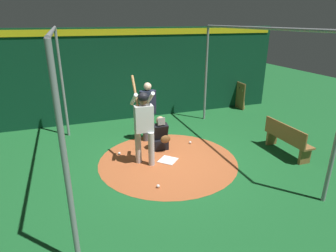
{
  "coord_description": "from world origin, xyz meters",
  "views": [
    {
      "loc": [
        6.15,
        -2.2,
        3.4
      ],
      "look_at": [
        0.0,
        0.0,
        0.95
      ],
      "focal_mm": 30.39,
      "sensor_mm": 36.0,
      "label": 1
    }
  ],
  "objects_px": {
    "catcher": "(160,136)",
    "baseball_1": "(190,142)",
    "bench": "(287,139)",
    "batter": "(144,121)",
    "home_plate": "(168,160)",
    "bat_rack": "(239,96)",
    "umpire": "(148,109)",
    "baseball_0": "(119,153)",
    "baseball_2": "(158,186)"
  },
  "relations": [
    {
      "from": "baseball_0",
      "to": "baseball_1",
      "type": "bearing_deg",
      "value": 90.79
    },
    {
      "from": "baseball_1",
      "to": "umpire",
      "type": "bearing_deg",
      "value": -121.81
    },
    {
      "from": "batter",
      "to": "bat_rack",
      "type": "distance_m",
      "value": 6.02
    },
    {
      "from": "baseball_1",
      "to": "baseball_2",
      "type": "distance_m",
      "value": 2.48
    },
    {
      "from": "batter",
      "to": "baseball_1",
      "type": "height_order",
      "value": "batter"
    },
    {
      "from": "bat_rack",
      "to": "baseball_1",
      "type": "bearing_deg",
      "value": -51.07
    },
    {
      "from": "bench",
      "to": "baseball_0",
      "type": "distance_m",
      "value": 4.48
    },
    {
      "from": "batter",
      "to": "catcher",
      "type": "relative_size",
      "value": 2.25
    },
    {
      "from": "bat_rack",
      "to": "baseball_2",
      "type": "relative_size",
      "value": 14.2
    },
    {
      "from": "catcher",
      "to": "bat_rack",
      "type": "distance_m",
      "value": 5.07
    },
    {
      "from": "baseball_2",
      "to": "home_plate",
      "type": "bearing_deg",
      "value": 150.72
    },
    {
      "from": "umpire",
      "to": "bat_rack",
      "type": "xyz_separation_m",
      "value": [
        -2.04,
        4.41,
        -0.49
      ]
    },
    {
      "from": "batter",
      "to": "baseball_2",
      "type": "relative_size",
      "value": 29.27
    },
    {
      "from": "bat_rack",
      "to": "baseball_2",
      "type": "xyz_separation_m",
      "value": [
        4.6,
        -4.94,
        -0.45
      ]
    },
    {
      "from": "home_plate",
      "to": "batter",
      "type": "height_order",
      "value": "batter"
    },
    {
      "from": "baseball_2",
      "to": "umpire",
      "type": "bearing_deg",
      "value": 168.26
    },
    {
      "from": "batter",
      "to": "baseball_1",
      "type": "distance_m",
      "value": 2.04
    },
    {
      "from": "batter",
      "to": "umpire",
      "type": "bearing_deg",
      "value": 160.07
    },
    {
      "from": "home_plate",
      "to": "baseball_0",
      "type": "distance_m",
      "value": 1.35
    },
    {
      "from": "baseball_1",
      "to": "baseball_2",
      "type": "relative_size",
      "value": 1.0
    },
    {
      "from": "catcher",
      "to": "baseball_1",
      "type": "distance_m",
      "value": 0.99
    },
    {
      "from": "umpire",
      "to": "baseball_2",
      "type": "xyz_separation_m",
      "value": [
        2.56,
        -0.53,
        -0.94
      ]
    },
    {
      "from": "catcher",
      "to": "baseball_1",
      "type": "height_order",
      "value": "catcher"
    },
    {
      "from": "home_plate",
      "to": "bench",
      "type": "bearing_deg",
      "value": 77.87
    },
    {
      "from": "bench",
      "to": "baseball_1",
      "type": "xyz_separation_m",
      "value": [
        -1.45,
        -2.15,
        -0.39
      ]
    },
    {
      "from": "bench",
      "to": "baseball_0",
      "type": "height_order",
      "value": "bench"
    },
    {
      "from": "batter",
      "to": "bench",
      "type": "relative_size",
      "value": 1.45
    },
    {
      "from": "home_plate",
      "to": "baseball_1",
      "type": "height_order",
      "value": "baseball_1"
    },
    {
      "from": "umpire",
      "to": "baseball_0",
      "type": "height_order",
      "value": "umpire"
    },
    {
      "from": "bench",
      "to": "batter",
      "type": "bearing_deg",
      "value": -101.02
    },
    {
      "from": "batter",
      "to": "baseball_2",
      "type": "bearing_deg",
      "value": -1.43
    },
    {
      "from": "baseball_0",
      "to": "baseball_1",
      "type": "height_order",
      "value": "same"
    },
    {
      "from": "bat_rack",
      "to": "bench",
      "type": "xyz_separation_m",
      "value": [
        4.15,
        -1.2,
        -0.06
      ]
    },
    {
      "from": "catcher",
      "to": "baseball_1",
      "type": "bearing_deg",
      "value": 92.2
    },
    {
      "from": "bat_rack",
      "to": "bench",
      "type": "relative_size",
      "value": 0.7
    },
    {
      "from": "catcher",
      "to": "batter",
      "type": "bearing_deg",
      "value": -42.84
    },
    {
      "from": "batter",
      "to": "bat_rack",
      "type": "height_order",
      "value": "batter"
    },
    {
      "from": "bat_rack",
      "to": "bench",
      "type": "bearing_deg",
      "value": -16.1
    },
    {
      "from": "umpire",
      "to": "baseball_1",
      "type": "relative_size",
      "value": 23.68
    },
    {
      "from": "home_plate",
      "to": "bat_rack",
      "type": "relative_size",
      "value": 0.4
    },
    {
      "from": "baseball_1",
      "to": "baseball_0",
      "type": "bearing_deg",
      "value": -89.21
    },
    {
      "from": "umpire",
      "to": "bat_rack",
      "type": "bearing_deg",
      "value": 114.85
    },
    {
      "from": "catcher",
      "to": "bench",
      "type": "xyz_separation_m",
      "value": [
        1.41,
        3.07,
        0.06
      ]
    },
    {
      "from": "bat_rack",
      "to": "baseball_2",
      "type": "height_order",
      "value": "bat_rack"
    },
    {
      "from": "umpire",
      "to": "bench",
      "type": "height_order",
      "value": "umpire"
    },
    {
      "from": "catcher",
      "to": "baseball_2",
      "type": "relative_size",
      "value": 13.01
    },
    {
      "from": "catcher",
      "to": "baseball_1",
      "type": "xyz_separation_m",
      "value": [
        -0.04,
        0.93,
        -0.33
      ]
    },
    {
      "from": "batter",
      "to": "umpire",
      "type": "xyz_separation_m",
      "value": [
        -1.39,
        0.5,
        -0.14
      ]
    },
    {
      "from": "bat_rack",
      "to": "baseball_0",
      "type": "bearing_deg",
      "value": -63.31
    },
    {
      "from": "home_plate",
      "to": "baseball_2",
      "type": "xyz_separation_m",
      "value": [
        1.12,
        -0.63,
        0.03
      ]
    }
  ]
}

